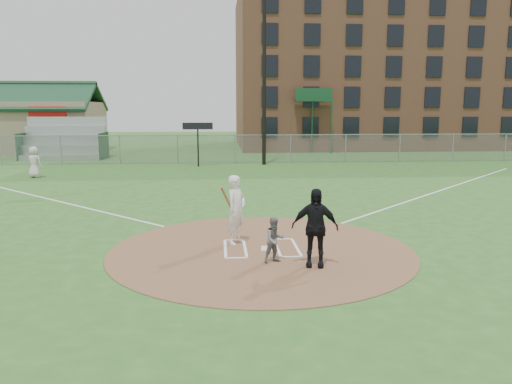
{
  "coord_description": "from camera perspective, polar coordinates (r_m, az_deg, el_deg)",
  "views": [
    {
      "loc": [
        -1.17,
        -13.31,
        3.9
      ],
      "look_at": [
        0.0,
        2.0,
        1.3
      ],
      "focal_mm": 35.0,
      "sensor_mm": 36.0,
      "label": 1
    }
  ],
  "objects": [
    {
      "name": "ground",
      "position": [
        13.92,
        0.63,
        -6.66
      ],
      "size": [
        140.0,
        140.0,
        0.0
      ],
      "primitive_type": "plane",
      "color": "#2C6021",
      "rests_on": "ground"
    },
    {
      "name": "batter_at_plate",
      "position": [
        14.3,
        -2.26,
        -2.03
      ],
      "size": [
        0.89,
        1.11,
        1.99
      ],
      "color": "white",
      "rests_on": "dirt_circle"
    },
    {
      "name": "batters_boxes",
      "position": [
        14.06,
        0.58,
        -6.39
      ],
      "size": [
        2.08,
        1.88,
        0.01
      ],
      "color": "white",
      "rests_on": "dirt_circle"
    },
    {
      "name": "umpire",
      "position": [
        12.35,
        6.74,
        -4.05
      ],
      "size": [
        1.22,
        0.7,
        1.96
      ],
      "primitive_type": "imported",
      "rotation": [
        0.0,
        0.0,
        -0.21
      ],
      "color": "black",
      "rests_on": "dirt_circle"
    },
    {
      "name": "foul_line_first",
      "position": [
        24.83,
        19.88,
        0.01
      ],
      "size": [
        17.04,
        17.04,
        0.01
      ],
      "primitive_type": "cube",
      "rotation": [
        0.0,
        0.0,
        -0.79
      ],
      "color": "white",
      "rests_on": "ground"
    },
    {
      "name": "foul_line_third",
      "position": [
        23.97,
        -23.37,
        -0.54
      ],
      "size": [
        17.04,
        17.04,
        0.01
      ],
      "primitive_type": "cube",
      "rotation": [
        0.0,
        0.0,
        0.79
      ],
      "color": "white",
      "rests_on": "ground"
    },
    {
      "name": "scoreboard_sign",
      "position": [
        33.57,
        -6.68,
        6.96
      ],
      "size": [
        2.0,
        0.1,
        2.93
      ],
      "color": "black",
      "rests_on": "ground"
    },
    {
      "name": "light_pole",
      "position": [
        34.56,
        0.94,
        14.11
      ],
      "size": [
        1.2,
        0.3,
        12.22
      ],
      "color": "black",
      "rests_on": "ground"
    },
    {
      "name": "home_plate",
      "position": [
        13.94,
        1.57,
        -6.49
      ],
      "size": [
        0.53,
        0.53,
        0.03
      ],
      "primitive_type": "cube",
      "rotation": [
        0.0,
        0.0,
        -0.13
      ],
      "color": "white",
      "rests_on": "dirt_circle"
    },
    {
      "name": "bleachers",
      "position": [
        41.31,
        -21.1,
        5.77
      ],
      "size": [
        6.08,
        3.2,
        3.2
      ],
      "color": "#B7BABF",
      "rests_on": "ground"
    },
    {
      "name": "outfield_fence",
      "position": [
        35.45,
        -2.46,
        4.94
      ],
      "size": [
        56.08,
        0.08,
        2.03
      ],
      "color": "slate",
      "rests_on": "ground"
    },
    {
      "name": "brick_warehouse",
      "position": [
        54.19,
        14.51,
        13.13
      ],
      "size": [
        30.0,
        17.17,
        15.0
      ],
      "color": "#A26245",
      "rests_on": "ground"
    },
    {
      "name": "catcher",
      "position": [
        12.68,
        2.17,
        -5.49
      ],
      "size": [
        0.69,
        0.62,
        1.16
      ],
      "primitive_type": "imported",
      "rotation": [
        0.0,
        0.0,
        0.39
      ],
      "color": "slate",
      "rests_on": "dirt_circle"
    },
    {
      "name": "dirt_circle",
      "position": [
        13.92,
        0.63,
        -6.62
      ],
      "size": [
        8.4,
        8.4,
        0.02
      ],
      "primitive_type": "cylinder",
      "color": "brown",
      "rests_on": "ground"
    },
    {
      "name": "clubhouse",
      "position": [
        49.29,
        -24.51,
        7.0
      ],
      "size": [
        12.2,
        8.71,
        6.23
      ],
      "color": "gray",
      "rests_on": "ground"
    },
    {
      "name": "ondeck_player",
      "position": [
        30.69,
        -24.02,
        3.13
      ],
      "size": [
        0.99,
        0.8,
        1.76
      ],
      "primitive_type": "imported",
      "rotation": [
        0.0,
        0.0,
        2.82
      ],
      "color": "silver",
      "rests_on": "ground"
    }
  ]
}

